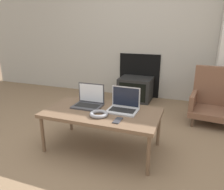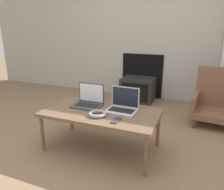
{
  "view_description": "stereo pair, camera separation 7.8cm",
  "coord_description": "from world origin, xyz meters",
  "px_view_note": "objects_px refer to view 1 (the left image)",
  "views": [
    {
      "loc": [
        0.84,
        -1.76,
        1.28
      ],
      "look_at": [
        0.0,
        0.48,
        0.52
      ],
      "focal_mm": 35.0,
      "sensor_mm": 36.0,
      "label": 1
    },
    {
      "loc": [
        0.91,
        -1.73,
        1.28
      ],
      "look_at": [
        0.0,
        0.48,
        0.52
      ],
      "focal_mm": 35.0,
      "sensor_mm": 36.0,
      "label": 2
    }
  ],
  "objects_px": {
    "laptop_left": "(89,101)",
    "headphones": "(99,114)",
    "phone": "(118,120)",
    "laptop_right": "(124,105)",
    "armchair": "(216,98)",
    "tv": "(136,89)"
  },
  "relations": [
    {
      "from": "phone",
      "to": "tv",
      "type": "height_order",
      "value": "phone"
    },
    {
      "from": "headphones",
      "to": "armchair",
      "type": "bearing_deg",
      "value": 49.3
    },
    {
      "from": "tv",
      "to": "armchair",
      "type": "distance_m",
      "value": 1.38
    },
    {
      "from": "laptop_left",
      "to": "armchair",
      "type": "distance_m",
      "value": 1.79
    },
    {
      "from": "laptop_right",
      "to": "headphones",
      "type": "height_order",
      "value": "laptop_right"
    },
    {
      "from": "laptop_left",
      "to": "laptop_right",
      "type": "xyz_separation_m",
      "value": [
        0.4,
        0.0,
        0.0
      ]
    },
    {
      "from": "laptop_left",
      "to": "phone",
      "type": "bearing_deg",
      "value": -33.71
    },
    {
      "from": "phone",
      "to": "armchair",
      "type": "height_order",
      "value": "armchair"
    },
    {
      "from": "headphones",
      "to": "tv",
      "type": "height_order",
      "value": "headphones"
    },
    {
      "from": "phone",
      "to": "tv",
      "type": "bearing_deg",
      "value": 99.48
    },
    {
      "from": "phone",
      "to": "tv",
      "type": "distance_m",
      "value": 1.96
    },
    {
      "from": "laptop_left",
      "to": "tv",
      "type": "relative_size",
      "value": 0.55
    },
    {
      "from": "laptop_right",
      "to": "headphones",
      "type": "xyz_separation_m",
      "value": [
        -0.18,
        -0.23,
        -0.03
      ]
    },
    {
      "from": "armchair",
      "to": "tv",
      "type": "bearing_deg",
      "value": 163.66
    },
    {
      "from": "phone",
      "to": "tv",
      "type": "relative_size",
      "value": 0.25
    },
    {
      "from": "armchair",
      "to": "phone",
      "type": "bearing_deg",
      "value": -118.58
    },
    {
      "from": "laptop_left",
      "to": "headphones",
      "type": "xyz_separation_m",
      "value": [
        0.22,
        -0.23,
        -0.03
      ]
    },
    {
      "from": "tv",
      "to": "armchair",
      "type": "xyz_separation_m",
      "value": [
        1.27,
        -0.51,
        0.12
      ]
    },
    {
      "from": "headphones",
      "to": "phone",
      "type": "height_order",
      "value": "headphones"
    },
    {
      "from": "headphones",
      "to": "laptop_right",
      "type": "bearing_deg",
      "value": 51.24
    },
    {
      "from": "laptop_right",
      "to": "armchair",
      "type": "bearing_deg",
      "value": 50.01
    },
    {
      "from": "phone",
      "to": "laptop_left",
      "type": "bearing_deg",
      "value": 147.47
    }
  ]
}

